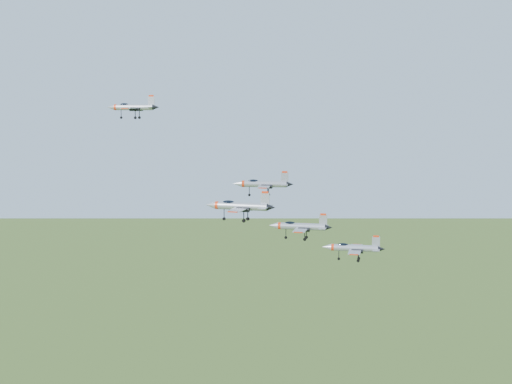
{
  "coord_description": "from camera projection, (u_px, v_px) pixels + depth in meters",
  "views": [
    {
      "loc": [
        4.03,
        -132.76,
        153.78
      ],
      "look_at": [
        1.79,
        -2.05,
        138.37
      ],
      "focal_mm": 50.0,
      "sensor_mm": 36.0,
      "label": 1
    }
  ],
  "objects": [
    {
      "name": "jet_lead",
      "position": [
        132.0,
        107.0,
        142.54
      ],
      "size": [
        11.21,
        9.47,
        3.02
      ],
      "rotation": [
        0.0,
        0.0,
        -0.23
      ],
      "color": "#9CA0A8"
    },
    {
      "name": "jet_left_high",
      "position": [
        262.0,
        184.0,
        137.12
      ],
      "size": [
        11.81,
        9.8,
        3.16
      ],
      "rotation": [
        0.0,
        0.0,
        -0.1
      ],
      "color": "#9CA0A8"
    },
    {
      "name": "jet_left_low",
      "position": [
        300.0,
        226.0,
        141.72
      ],
      "size": [
        12.82,
        10.78,
        3.44
      ],
      "rotation": [
        0.0,
        0.0,
        -0.2
      ],
      "color": "#9CA0A8"
    },
    {
      "name": "jet_right_low",
      "position": [
        353.0,
        248.0,
        118.07
      ],
      "size": [
        10.46,
        8.77,
        2.8
      ],
      "rotation": [
        0.0,
        0.0,
        -0.18
      ],
      "color": "#9CA0A8"
    },
    {
      "name": "jet_right_high",
      "position": [
        239.0,
        206.0,
        119.09
      ],
      "size": [
        12.2,
        10.36,
        3.31
      ],
      "rotation": [
        0.0,
        0.0,
        -0.27
      ],
      "color": "#9CA0A8"
    }
  ]
}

